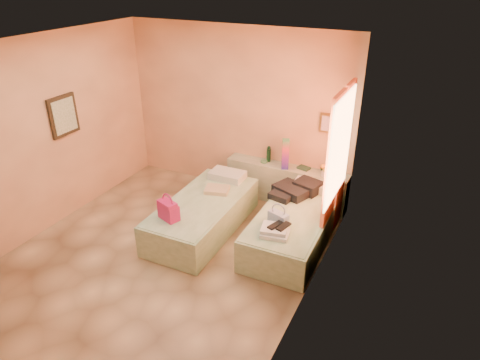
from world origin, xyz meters
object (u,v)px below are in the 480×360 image
object	(u,v)px
bed_right	(294,227)
water_bottle	(269,154)
green_book	(304,168)
magenta_handbag	(169,210)
blue_handbag	(278,219)
headboard_ledge	(286,184)
towel_stack	(275,231)
bed_left	(203,215)
flower_vase	(325,169)

from	to	relation	value
bed_right	water_bottle	size ratio (longest dim) A/B	7.87
green_book	magenta_handbag	size ratio (longest dim) A/B	0.64
water_bottle	blue_handbag	bearing A→B (deg)	-62.92
headboard_ledge	towel_stack	bearing A→B (deg)	-74.26
bed_left	towel_stack	size ratio (longest dim) A/B	5.71
headboard_ledge	magenta_handbag	world-z (taller)	magenta_handbag
green_book	blue_handbag	size ratio (longest dim) A/B	0.68
headboard_ledge	green_book	size ratio (longest dim) A/B	10.75
water_bottle	headboard_ledge	bearing A→B (deg)	-11.07
green_book	towel_stack	xyz separation A→B (m)	(0.20, -1.74, -0.12)
water_bottle	green_book	xyz separation A→B (m)	(0.63, -0.02, -0.11)
bed_right	towel_stack	distance (m)	0.71
blue_handbag	towel_stack	bearing A→B (deg)	-58.73
green_book	towel_stack	world-z (taller)	green_book
bed_left	magenta_handbag	distance (m)	0.75
bed_right	blue_handbag	bearing A→B (deg)	-105.38
bed_left	bed_right	distance (m)	1.37
bed_right	headboard_ledge	bearing A→B (deg)	115.63
bed_left	towel_stack	bearing A→B (deg)	-16.10
headboard_ledge	bed_left	world-z (taller)	headboard_ledge
green_book	bed_left	bearing A→B (deg)	-113.91
bed_left	green_book	xyz separation A→B (m)	(1.09, 1.39, 0.42)
bed_left	green_book	world-z (taller)	green_book
headboard_ledge	towel_stack	size ratio (longest dim) A/B	5.86
bed_left	blue_handbag	size ratio (longest dim) A/B	7.16
headboard_ledge	bed_right	xyz separation A→B (m)	(0.52, -1.05, -0.08)
green_book	towel_stack	distance (m)	1.76
headboard_ledge	bed_right	bearing A→B (deg)	-63.43
flower_vase	magenta_handbag	size ratio (longest dim) A/B	0.79
bed_right	blue_handbag	xyz separation A→B (m)	(-0.10, -0.40, 0.34)
water_bottle	flower_vase	size ratio (longest dim) A/B	1.08
bed_right	towel_stack	world-z (taller)	towel_stack
headboard_ledge	flower_vase	bearing A→B (deg)	-5.63
green_book	bed_right	bearing A→B (deg)	-62.90
bed_left	towel_stack	world-z (taller)	towel_stack
headboard_ledge	magenta_handbag	bearing A→B (deg)	-116.16
headboard_ledge	flower_vase	size ratio (longest dim) A/B	8.73
bed_left	blue_handbag	world-z (taller)	blue_handbag
flower_vase	blue_handbag	bearing A→B (deg)	-99.21
flower_vase	blue_handbag	size ratio (longest dim) A/B	0.84
green_book	blue_handbag	xyz separation A→B (m)	(0.15, -1.49, -0.08)
water_bottle	flower_vase	world-z (taller)	water_bottle
headboard_ledge	magenta_handbag	distance (m)	2.22
headboard_ledge	water_bottle	world-z (taller)	water_bottle
towel_stack	headboard_ledge	bearing A→B (deg)	105.74
headboard_ledge	blue_handbag	world-z (taller)	blue_handbag
bed_right	flower_vase	world-z (taller)	flower_vase
bed_left	green_book	bearing A→B (deg)	51.01
headboard_ledge	blue_handbag	bearing A→B (deg)	-73.75
magenta_handbag	towel_stack	xyz separation A→B (m)	(1.45, 0.28, -0.09)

